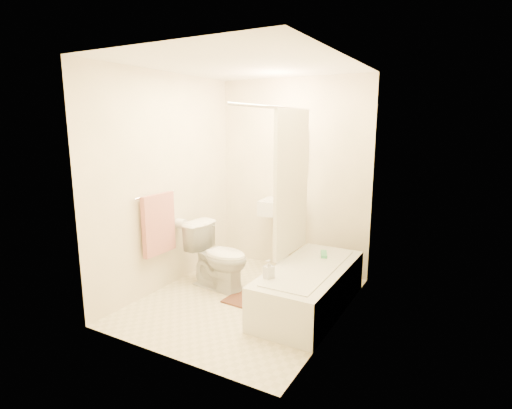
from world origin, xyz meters
The scene contains 17 objects.
floor centered at (0.00, 0.00, 0.00)m, with size 2.40×2.40×0.00m, color beige.
ceiling centered at (0.00, 0.00, 2.40)m, with size 2.40×2.40×0.00m, color white.
wall_back centered at (0.00, 1.20, 1.20)m, with size 2.00×0.02×2.40m, color beige.
wall_left centered at (-1.00, 0.00, 1.20)m, with size 0.02×2.40×2.40m, color beige.
wall_right centered at (1.00, 0.00, 1.20)m, with size 0.02×2.40×2.40m, color beige.
mirror centered at (0.00, 1.18, 1.50)m, with size 0.40×0.03×0.55m, color white.
curtain_rod centered at (0.30, 0.10, 2.00)m, with size 0.03×0.03×1.70m, color silver.
shower_curtain centered at (0.30, 0.50, 1.22)m, with size 0.04×0.80×1.55m, color silver.
towel_bar centered at (-0.96, -0.25, 1.10)m, with size 0.02×0.02×0.60m, color silver.
towel centered at (-0.93, -0.25, 0.78)m, with size 0.06×0.45×0.66m, color #CC7266.
toilet_paper centered at (-0.93, 0.12, 0.70)m, with size 0.12×0.12×0.11m, color white.
toilet centered at (-0.44, 0.17, 0.37)m, with size 0.42×0.75×0.73m, color white.
sink centered at (-0.05, 1.03, 0.50)m, with size 0.51×0.41×1.00m, color white, non-canonical shape.
bathtub centered at (0.66, 0.18, 0.22)m, with size 0.67×1.53×0.43m, color silver, non-canonical shape.
bath_mat centered at (0.10, 0.03, 0.01)m, with size 0.57×0.42×0.02m, color #4D291A.
soap_bottle centered at (0.43, -0.28, 0.52)m, with size 0.08×0.08×0.18m, color white.
scrub_brush centered at (0.66, 0.58, 0.45)m, with size 0.06×0.21×0.04m, color #42AC6A.
Camera 1 is at (2.04, -3.40, 1.85)m, focal length 28.00 mm.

